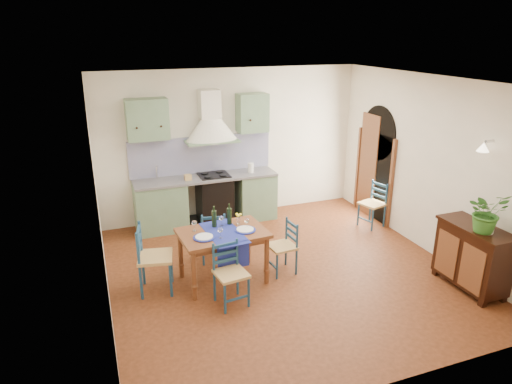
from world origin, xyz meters
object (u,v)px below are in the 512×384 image
(chair_near, at_px, (230,273))
(potted_plant, at_px, (487,212))
(sideboard, at_px, (472,255))
(dining_table, at_px, (223,237))

(chair_near, relative_size, potted_plant, 1.52)
(sideboard, height_order, potted_plant, potted_plant)
(dining_table, xyz_separation_m, chair_near, (-0.08, -0.59, -0.24))
(chair_near, relative_size, sideboard, 0.80)
(dining_table, height_order, potted_plant, potted_plant)
(dining_table, distance_m, sideboard, 3.46)
(chair_near, distance_m, sideboard, 3.34)
(dining_table, relative_size, chair_near, 1.49)
(chair_near, xyz_separation_m, sideboard, (3.25, -0.79, 0.07))
(potted_plant, bearing_deg, dining_table, 153.59)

